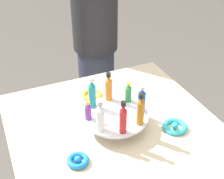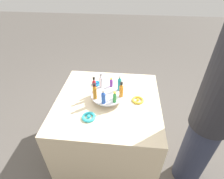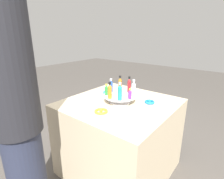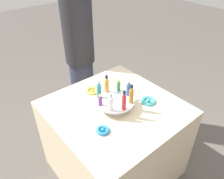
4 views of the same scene
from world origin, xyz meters
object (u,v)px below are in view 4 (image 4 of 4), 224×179
object	(u,v)px
bottle_clear	(111,102)
ribbon_bow_blue	(103,130)
bottle_teal	(99,90)
bottle_blue	(129,88)
person_figure	(79,47)
display_stand	(115,102)
bottle_amber	(131,95)
ribbon_bow_gold	(93,91)
bottle_red	(124,101)
bottle_green	(119,86)
bottle_purple	(100,100)
ribbon_bow_teal	(148,101)
bottle_orange	(107,85)

from	to	relation	value
bottle_clear	ribbon_bow_blue	distance (m)	0.19
bottle_teal	bottle_blue	bearing A→B (deg)	58.25
ribbon_bow_blue	person_figure	xyz separation A→B (m)	(-0.94, 0.44, 0.14)
display_stand	bottle_amber	distance (m)	0.15
bottle_blue	ribbon_bow_gold	size ratio (longest dim) A/B	1.24
bottle_red	bottle_green	size ratio (longest dim) A/B	1.49
bottle_amber	ribbon_bow_blue	world-z (taller)	bottle_amber
bottle_clear	person_figure	world-z (taller)	person_figure
bottle_blue	bottle_green	size ratio (longest dim) A/B	1.28
bottle_red	person_figure	bearing A→B (deg)	165.74
bottle_red	ribbon_bow_gold	size ratio (longest dim) A/B	1.45
bottle_blue	ribbon_bow_gold	xyz separation A→B (m)	(-0.29, -0.13, -0.12)
bottle_green	bottle_blue	bearing A→B (deg)	13.25
bottle_purple	bottle_amber	bearing A→B (deg)	58.25
display_stand	ribbon_bow_teal	world-z (taller)	display_stand
bottle_green	bottle_clear	bearing A→B (deg)	-54.25
display_stand	bottle_clear	bearing A→B (deg)	-54.25
display_stand	bottle_blue	world-z (taller)	bottle_blue
bottle_orange	bottle_green	xyz separation A→B (m)	(0.05, 0.08, -0.02)
bottle_red	bottle_purple	bearing A→B (deg)	-144.25
bottle_red	bottle_clear	bearing A→B (deg)	-121.75
bottle_amber	bottle_blue	bearing A→B (deg)	148.25
display_stand	bottle_purple	distance (m)	0.14
bottle_teal	bottle_green	distance (m)	0.17
bottle_orange	bottle_clear	bearing A→B (deg)	-31.75
bottle_purple	bottle_clear	world-z (taller)	bottle_clear
bottle_teal	ribbon_bow_teal	bearing A→B (deg)	54.41
bottle_orange	ribbon_bow_teal	world-z (taller)	bottle_orange
bottle_red	ribbon_bow_teal	bearing A→B (deg)	89.07
bottle_teal	bottle_blue	world-z (taller)	bottle_teal
bottle_clear	bottle_blue	bearing A→B (deg)	103.25
ribbon_bow_gold	ribbon_bow_blue	bearing A→B (deg)	-27.32
bottle_clear	ribbon_bow_teal	bearing A→B (deg)	81.08
bottle_purple	bottle_red	bearing A→B (deg)	35.75
ribbon_bow_gold	ribbon_bow_teal	bearing A→B (deg)	32.68
bottle_green	bottle_amber	bearing A→B (deg)	-9.25
bottle_green	ribbon_bow_teal	bearing A→B (deg)	35.99
bottle_blue	bottle_orange	bearing A→B (deg)	-144.25
display_stand	bottle_orange	world-z (taller)	bottle_orange
bottle_teal	person_figure	size ratio (longest dim) A/B	0.09
bottle_amber	bottle_green	size ratio (longest dim) A/B	1.48
ribbon_bow_teal	ribbon_bow_blue	bearing A→B (deg)	-87.32
bottle_blue	person_figure	distance (m)	0.82
bottle_purple	bottle_green	world-z (taller)	bottle_green
bottle_blue	ribbon_bow_gold	bearing A→B (deg)	-155.42
bottle_teal	ribbon_bow_gold	world-z (taller)	bottle_teal
bottle_blue	ribbon_bow_blue	distance (m)	0.38
display_stand	bottle_red	xyz separation A→B (m)	(0.12, -0.02, 0.09)
bottle_teal	bottle_red	distance (m)	0.22
bottle_orange	bottle_blue	bearing A→B (deg)	35.75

